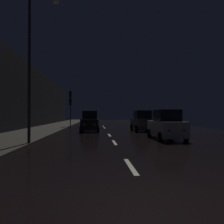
{
  "coord_description": "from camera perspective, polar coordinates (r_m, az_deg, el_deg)",
  "views": [
    {
      "loc": [
        -1.14,
        -3.88,
        1.68
      ],
      "look_at": [
        0.77,
        20.83,
        2.02
      ],
      "focal_mm": 34.03,
      "sensor_mm": 36.0,
      "label": 1
    }
  ],
  "objects": [
    {
      "name": "sidewalk_left",
      "position": [
        29.0,
        -15.84,
        -3.93
      ],
      "size": [
        4.4,
        84.0,
        0.15
      ],
      "primitive_type": "cube",
      "color": "#38332B",
      "rests_on": "ground"
    },
    {
      "name": "car_parked_right_near",
      "position": [
        15.29,
        14.35,
        -3.57
      ],
      "size": [
        1.87,
        4.05,
        2.04
      ],
      "rotation": [
        0.0,
        0.0,
        1.57
      ],
      "color": "#A5A8AD",
      "rests_on": "ground"
    },
    {
      "name": "traffic_light_far_left",
      "position": [
        29.48,
        -11.11,
        2.93
      ],
      "size": [
        0.31,
        0.46,
        4.93
      ],
      "rotation": [
        0.0,
        0.0,
        -1.59
      ],
      "color": "#38383A",
      "rests_on": "ground"
    },
    {
      "name": "car_approaching_headlights",
      "position": [
        22.2,
        -5.95,
        -2.65
      ],
      "size": [
        1.92,
        4.16,
        2.09
      ],
      "rotation": [
        0.0,
        0.0,
        -1.57
      ],
      "color": "black",
      "rests_on": "ground"
    },
    {
      "name": "car_parked_right_far",
      "position": [
        22.73,
        8.07,
        -2.55
      ],
      "size": [
        1.97,
        4.26,
        2.15
      ],
      "rotation": [
        0.0,
        0.0,
        1.57
      ],
      "color": "black",
      "rests_on": "ground"
    },
    {
      "name": "ground",
      "position": [
        28.46,
        -2.12,
        -4.2
      ],
      "size": [
        26.14,
        84.0,
        0.02
      ],
      "primitive_type": "cube",
      "color": "black"
    },
    {
      "name": "building_facade_left",
      "position": [
        26.34,
        -22.9,
        4.27
      ],
      "size": [
        0.8,
        63.0,
        7.95
      ],
      "primitive_type": "cube",
      "color": "black",
      "rests_on": "ground"
    },
    {
      "name": "streetlamp_overhead",
      "position": [
        12.87,
        -19.47,
        16.02
      ],
      "size": [
        1.7,
        0.44,
        8.31
      ],
      "color": "#2D2D30",
      "rests_on": "ground"
    },
    {
      "name": "lane_centerline",
      "position": [
        19.32,
        -1.02,
        -5.77
      ],
      "size": [
        0.16,
        26.6,
        0.01
      ],
      "color": "beige",
      "rests_on": "ground"
    }
  ]
}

